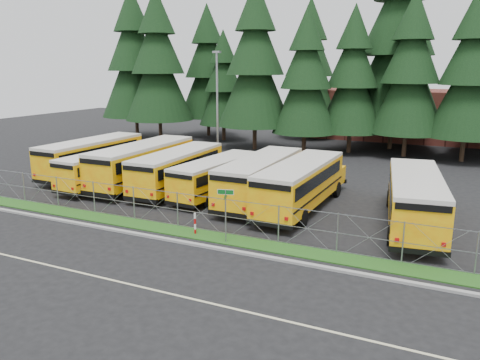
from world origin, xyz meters
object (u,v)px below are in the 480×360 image
bus_3 (180,170)px  street_sign (226,204)px  bus_east (414,201)px  bus_6 (303,185)px  bus_0 (96,157)px  bus_2 (146,164)px  bus_5 (263,179)px  bus_4 (219,177)px  striped_bollard (195,224)px  light_standard (217,104)px  bus_1 (111,168)px

bus_3 → street_sign: bearing=-47.6°
street_sign → bus_east: bearing=38.3°
bus_3 → bus_6: size_ratio=0.96×
bus_0 → bus_2: (5.67, -0.83, 0.07)m
bus_5 → bus_east: size_ratio=0.98×
bus_4 → striped_bollard: bus_4 is taller
bus_3 → bus_2: bearing=175.8°
street_sign → light_standard: size_ratio=0.28×
street_sign → striped_bollard: bearing=169.3°
bus_3 → bus_east: bus_east is taller
bus_1 → light_standard: size_ratio=1.00×
bus_0 → bus_5: size_ratio=1.01×
bus_6 → street_sign: bus_6 is taller
bus_2 → bus_east: bearing=-5.9°
bus_2 → striped_bollard: 12.01m
street_sign → bus_2: bearing=142.6°
bus_6 → light_standard: bearing=139.6°
bus_1 → bus_2: bus_2 is taller
bus_1 → bus_6: size_ratio=0.87×
bus_1 → bus_4: bearing=8.2°
bus_2 → bus_4: bearing=-4.5°
bus_5 → striped_bollard: size_ratio=9.51×
bus_3 → bus_east: (16.20, -1.57, 0.07)m
bus_6 → street_sign: (-1.71, -7.35, 0.52)m
bus_2 → bus_east: 19.42m
bus_east → striped_bollard: 12.19m
bus_0 → street_sign: bearing=-27.7°
bus_2 → light_standard: (1.27, 9.29, 3.92)m
light_standard → bus_1: bearing=-108.5°
bus_4 → light_standard: (-5.15, 9.70, 4.20)m
striped_bollard → bus_1: bearing=149.2°
bus_5 → bus_east: bus_east is taller
bus_2 → bus_5: 9.73m
bus_3 → striped_bollard: size_ratio=9.22×
bus_0 → bus_5: bearing=-3.3°
bus_5 → light_standard: 13.46m
bus_east → light_standard: bearing=140.5°
bus_2 → light_standard: light_standard is taller
bus_2 → striped_bollard: (8.92, -7.99, -0.98)m
bus_east → light_standard: size_ratio=1.14×
bus_6 → bus_4: bearing=176.1°
bus_3 → bus_5: bearing=-3.2°
bus_4 → street_sign: (4.53, -7.96, 0.73)m
bus_east → bus_5: bearing=164.0°
bus_3 → bus_0: bearing=172.3°
bus_0 → bus_east: (25.01, -2.57, 0.01)m
bus_5 → light_standard: size_ratio=1.13×
bus_0 → bus_2: 5.73m
bus_4 → striped_bollard: 8.01m
bus_5 → street_sign: bearing=-81.6°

